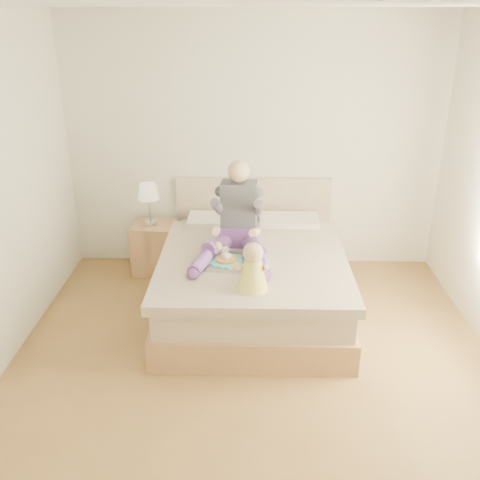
{
  "coord_description": "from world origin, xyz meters",
  "views": [
    {
      "loc": [
        -0.01,
        -3.52,
        2.68
      ],
      "look_at": [
        -0.12,
        0.92,
        0.76
      ],
      "focal_mm": 40.0,
      "sensor_mm": 36.0,
      "label": 1
    }
  ],
  "objects_px": {
    "bed": "(253,275)",
    "tray": "(237,261)",
    "nightstand": "(155,248)",
    "baby": "(253,270)",
    "adult": "(237,224)"
  },
  "relations": [
    {
      "from": "bed",
      "to": "tray",
      "type": "bearing_deg",
      "value": -111.79
    },
    {
      "from": "nightstand",
      "to": "tray",
      "type": "relative_size",
      "value": 1.05
    },
    {
      "from": "tray",
      "to": "baby",
      "type": "relative_size",
      "value": 1.31
    },
    {
      "from": "tray",
      "to": "nightstand",
      "type": "bearing_deg",
      "value": 138.86
    },
    {
      "from": "bed",
      "to": "nightstand",
      "type": "distance_m",
      "value": 1.29
    },
    {
      "from": "bed",
      "to": "tray",
      "type": "height_order",
      "value": "bed"
    },
    {
      "from": "nightstand",
      "to": "adult",
      "type": "xyz_separation_m",
      "value": [
        0.92,
        -0.72,
        0.58
      ]
    },
    {
      "from": "bed",
      "to": "tray",
      "type": "xyz_separation_m",
      "value": [
        -0.14,
        -0.35,
        0.32
      ]
    },
    {
      "from": "baby",
      "to": "adult",
      "type": "bearing_deg",
      "value": 98.71
    },
    {
      "from": "bed",
      "to": "adult",
      "type": "xyz_separation_m",
      "value": [
        -0.15,
        -0.01,
        0.54
      ]
    },
    {
      "from": "nightstand",
      "to": "tray",
      "type": "distance_m",
      "value": 1.46
    },
    {
      "from": "nightstand",
      "to": "adult",
      "type": "height_order",
      "value": "adult"
    },
    {
      "from": "adult",
      "to": "tray",
      "type": "distance_m",
      "value": 0.4
    },
    {
      "from": "bed",
      "to": "nightstand",
      "type": "height_order",
      "value": "bed"
    },
    {
      "from": "nightstand",
      "to": "tray",
      "type": "height_order",
      "value": "tray"
    }
  ]
}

